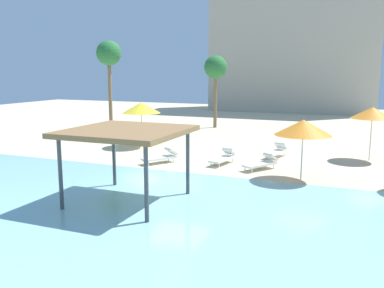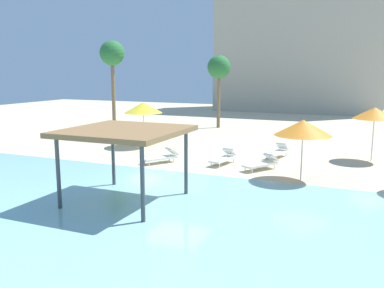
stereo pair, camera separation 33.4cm
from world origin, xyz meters
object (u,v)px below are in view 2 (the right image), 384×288
Objects in this scene: lounge_chair_2 at (278,151)px; lounge_chair_5 at (162,156)px; beach_umbrella_yellow_0 at (143,108)px; lounge_chair_1 at (263,163)px; shade_pavilion at (125,134)px; lounge_chair_3 at (224,157)px; palm_tree_0 at (112,56)px; beach_umbrella_orange_2 at (303,128)px; beach_umbrella_orange_3 at (375,113)px; palm_tree_1 at (219,69)px.

lounge_chair_5 is (-5.18, -3.72, 0.00)m from lounge_chair_2.
lounge_chair_1 is at bearing -20.94° from beach_umbrella_yellow_0.
shade_pavilion reaches higher than lounge_chair_3.
palm_tree_0 is (-5.52, 4.99, 3.40)m from beach_umbrella_yellow_0.
beach_umbrella_orange_2 is at bearing 37.26° from lounge_chair_2.
beach_umbrella_orange_3 is 8.15m from lounge_chair_3.
lounge_chair_5 is 0.27× the size of palm_tree_0.
palm_tree_1 reaches higher than beach_umbrella_yellow_0.
palm_tree_0 is at bearing -88.38° from lounge_chair_1.
lounge_chair_2 and lounge_chair_5 have the same top height.
beach_umbrella_yellow_0 is at bearing -78.76° from lounge_chair_1.
palm_tree_0 is at bearing -101.11° from lounge_chair_5.
lounge_chair_1 is 0.32× the size of palm_tree_1.
lounge_chair_2 is (0.08, 3.16, 0.00)m from lounge_chair_1.
palm_tree_0 reaches higher than beach_umbrella_yellow_0.
lounge_chair_1 and lounge_chair_3 have the same top height.
shade_pavilion is at bearing -79.59° from palm_tree_1.
lounge_chair_3 is (1.24, 7.27, -2.16)m from shade_pavilion.
shade_pavilion is at bearing 0.75° from lounge_chair_3.
beach_umbrella_yellow_0 is at bearing 156.77° from beach_umbrella_orange_2.
shade_pavilion is 20.65m from palm_tree_1.
lounge_chair_1 is at bearing 63.84° from shade_pavilion.
lounge_chair_2 is at bearing 113.47° from beach_umbrella_orange_2.
shade_pavilion is 6.83m from lounge_chair_5.
shade_pavilion is 1.51× the size of beach_umbrella_orange_2.
lounge_chair_2 is at bearing -166.87° from beach_umbrella_orange_3.
lounge_chair_2 is 1.04× the size of lounge_chair_5.
shade_pavilion is 2.01× the size of lounge_chair_3.
shade_pavilion is 0.57× the size of palm_tree_0.
palm_tree_1 is at bearing 100.41° from shade_pavilion.
palm_tree_1 reaches higher than lounge_chair_2.
lounge_chair_2 is at bearing -0.22° from beach_umbrella_yellow_0.
lounge_chair_3 is at bearing -33.22° from palm_tree_0.
palm_tree_1 reaches higher than beach_umbrella_orange_3.
palm_tree_1 is at bearing -148.57° from lounge_chair_3.
palm_tree_0 reaches higher than lounge_chair_2.
beach_umbrella_orange_3 is 1.43× the size of lounge_chair_3.
lounge_chair_3 is 15.10m from palm_tree_0.
lounge_chair_1 is 17.01m from palm_tree_0.
lounge_chair_5 is (3.24, -3.75, -2.10)m from beach_umbrella_yellow_0.
beach_umbrella_yellow_0 is at bearing -97.28° from palm_tree_1.
lounge_chair_1 is at bearing -30.56° from palm_tree_0.
lounge_chair_3 is (-2.18, -2.68, 0.00)m from lounge_chair_2.
beach_umbrella_yellow_0 is at bearing -76.43° from lounge_chair_2.
beach_umbrella_orange_2 is at bearing -116.95° from beach_umbrella_orange_3.
beach_umbrella_yellow_0 is at bearing -175.36° from beach_umbrella_orange_3.
shade_pavilion is at bearing -63.37° from beach_umbrella_yellow_0.
lounge_chair_3 is at bearing -69.01° from palm_tree_1.
palm_tree_0 is at bearing -142.70° from palm_tree_1.
beach_umbrella_orange_2 is at bearing -30.74° from palm_tree_0.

